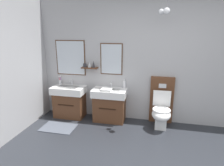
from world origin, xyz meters
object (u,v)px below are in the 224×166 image
at_px(vanity_sink_right, 110,104).
at_px(toilet, 161,109).
at_px(vanity_sink_left, 70,101).
at_px(toothbrush_cup, 60,82).
at_px(folded_hand_towel, 106,90).
at_px(soap_dispenser, 124,84).

height_order(vanity_sink_right, toilet, toilet).
relative_size(vanity_sink_left, toothbrush_cup, 3.58).
xyz_separation_m(vanity_sink_left, toothbrush_cup, (-0.28, 0.15, 0.39)).
height_order(toothbrush_cup, folded_hand_towel, toothbrush_cup).
bearing_deg(folded_hand_towel, toothbrush_cup, 166.54).
height_order(vanity_sink_left, soap_dispenser, soap_dispenser).
xyz_separation_m(vanity_sink_left, vanity_sink_right, (0.93, 0.00, 0.00)).
bearing_deg(soap_dispenser, toilet, -12.11).
xyz_separation_m(vanity_sink_left, soap_dispenser, (1.22, 0.16, 0.42)).
distance_m(vanity_sink_left, vanity_sink_right, 0.93).
relative_size(vanity_sink_right, toilet, 0.72).
relative_size(vanity_sink_left, folded_hand_towel, 3.28).
relative_size(toothbrush_cup, soap_dispenser, 1.02).
relative_size(toilet, toothbrush_cup, 4.96).
distance_m(toothbrush_cup, folded_hand_towel, 1.21).
xyz_separation_m(vanity_sink_right, folded_hand_towel, (-0.04, -0.13, 0.36)).
bearing_deg(toothbrush_cup, soap_dispenser, 0.38).
xyz_separation_m(vanity_sink_left, folded_hand_towel, (0.89, -0.13, 0.36)).
height_order(toilet, toothbrush_cup, toilet).
xyz_separation_m(vanity_sink_right, toothbrush_cup, (-1.21, 0.15, 0.39)).
relative_size(soap_dispenser, folded_hand_towel, 0.90).
bearing_deg(vanity_sink_left, toothbrush_cup, 151.75).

